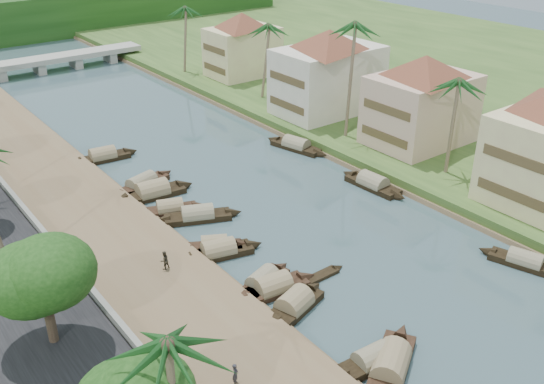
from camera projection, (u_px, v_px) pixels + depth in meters
ground at (384, 267)px, 47.43m from camera, size 220.00×220.00×0.00m
left_bank at (88, 223)px, 52.81m from camera, size 10.00×180.00×0.80m
right_bank at (372, 133)px, 71.66m from camera, size 16.00×180.00×1.20m
retaining_wall at (38, 228)px, 50.11m from camera, size 0.40×180.00×1.10m
far_right_fill at (544, 80)px, 91.70m from camera, size 60.00×220.00×1.15m
treeline at (4, 19)px, 116.70m from camera, size 120.00×14.00×8.00m
bridge at (57, 60)px, 97.83m from camera, size 28.00×4.00×2.40m
building_mid at (422, 99)px, 65.45m from camera, size 14.11×14.11×9.70m
building_far at (328, 70)px, 74.74m from camera, size 15.59×15.59×10.20m
building_distant at (243, 44)px, 89.72m from camera, size 12.62×12.62×9.20m
sampan_2 at (391, 366)px, 36.96m from camera, size 8.61×6.10×2.34m
sampan_3 at (372, 360)px, 37.47m from camera, size 6.92×1.94×1.89m
sampan_4 at (273, 288)px, 44.18m from camera, size 7.74×2.50×2.17m
sampan_5 at (294, 305)px, 42.36m from camera, size 7.21×3.71×2.24m
sampan_6 at (263, 283)px, 44.82m from camera, size 6.86×3.59×2.04m
sampan_7 at (219, 252)px, 48.63m from camera, size 7.86×3.41×2.07m
sampan_8 at (215, 247)px, 49.30m from camera, size 6.21×4.33×1.98m
sampan_9 at (198, 216)px, 53.92m from camera, size 8.15×4.74×2.09m
sampan_10 at (170, 209)px, 55.07m from camera, size 6.91×3.71×1.93m
sampan_11 at (153, 193)px, 58.02m from camera, size 8.78×2.70×2.45m
sampan_12 at (142, 184)px, 59.69m from camera, size 8.52×3.93×2.03m
sampan_13 at (103, 157)px, 65.76m from camera, size 8.11×2.54×2.19m
sampan_14 at (525, 262)px, 47.31m from camera, size 3.56×7.55×1.87m
sampan_15 at (373, 184)px, 59.70m from camera, size 2.21×8.34×2.21m
sampan_16 at (296, 146)px, 68.54m from camera, size 3.65×8.72×2.11m
canoe_1 at (316, 278)px, 45.86m from camera, size 5.58×0.97×0.90m
canoe_2 at (149, 190)px, 59.27m from camera, size 4.51×2.74×0.69m
palm_1 at (458, 83)px, 56.36m from camera, size 3.20×3.20×10.85m
palm_2 at (352, 27)px, 63.89m from camera, size 3.20×3.20×14.07m
palm_3 at (263, 28)px, 77.99m from camera, size 3.20×3.20×10.96m
palm_4 at (167, 347)px, 24.23m from camera, size 3.20×3.20×10.48m
palm_7 at (182, 10)px, 89.34m from camera, size 3.20×3.20×11.04m
tree_2 at (41, 276)px, 35.48m from camera, size 5.43×5.43×7.11m
tree_6 at (355, 62)px, 77.68m from camera, size 4.50×4.50×7.26m
person_near at (235, 374)px, 34.84m from camera, size 0.60×0.63×1.45m
person_far at (164, 260)px, 45.45m from camera, size 0.80×0.66×1.50m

